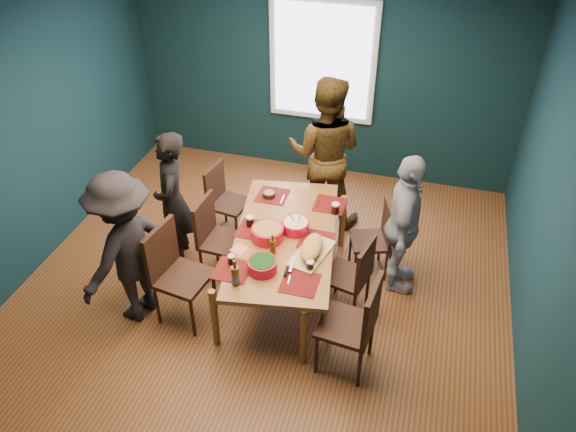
# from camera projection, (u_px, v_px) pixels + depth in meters

# --- Properties ---
(room) EXTENTS (5.01, 5.01, 2.71)m
(room) POSITION_uv_depth(u_px,v_px,m) (271.00, 162.00, 5.35)
(room) COLOR brown
(room) RESTS_ON ground
(dining_table) EXTENTS (1.25, 2.04, 0.73)m
(dining_table) POSITION_uv_depth(u_px,v_px,m) (285.00, 241.00, 5.52)
(dining_table) COLOR brown
(dining_table) RESTS_ON floor
(chair_left_far) EXTENTS (0.45, 0.45, 0.88)m
(chair_left_far) POSITION_uv_depth(u_px,v_px,m) (223.00, 196.00, 6.41)
(chair_left_far) COLOR black
(chair_left_far) RESTS_ON floor
(chair_left_mid) EXTENTS (0.45, 0.45, 0.93)m
(chair_left_mid) POSITION_uv_depth(u_px,v_px,m) (214.00, 233.00, 5.80)
(chair_left_mid) COLOR black
(chair_left_mid) RESTS_ON floor
(chair_left_near) EXTENTS (0.53, 0.53, 1.03)m
(chair_left_near) POSITION_uv_depth(u_px,v_px,m) (173.00, 267.00, 5.29)
(chair_left_near) COLOR black
(chair_left_near) RESTS_ON floor
(chair_right_far) EXTENTS (0.49, 0.49, 0.85)m
(chair_right_far) POSITION_uv_depth(u_px,v_px,m) (378.00, 235.00, 5.86)
(chair_right_far) COLOR black
(chair_right_far) RESTS_ON floor
(chair_right_mid) EXTENTS (0.48, 0.48, 0.88)m
(chair_right_mid) POSITION_uv_depth(u_px,v_px,m) (355.00, 272.00, 5.36)
(chair_right_mid) COLOR black
(chair_right_mid) RESTS_ON floor
(chair_right_near) EXTENTS (0.50, 0.50, 1.01)m
(chair_right_near) POSITION_uv_depth(u_px,v_px,m) (358.00, 321.00, 4.76)
(chair_right_near) COLOR black
(chair_right_near) RESTS_ON floor
(person_far_left) EXTENTS (0.55, 0.66, 1.55)m
(person_far_left) POSITION_uv_depth(u_px,v_px,m) (173.00, 201.00, 5.86)
(person_far_left) COLOR black
(person_far_left) RESTS_ON floor
(person_back) EXTENTS (0.91, 0.72, 1.83)m
(person_back) POSITION_uv_depth(u_px,v_px,m) (325.00, 153.00, 6.39)
(person_back) COLOR black
(person_back) RESTS_ON floor
(person_right) EXTENTS (0.42, 0.92, 1.55)m
(person_right) POSITION_uv_depth(u_px,v_px,m) (403.00, 226.00, 5.52)
(person_right) COLOR white
(person_right) RESTS_ON floor
(person_near_left) EXTENTS (0.87, 1.17, 1.60)m
(person_near_left) POSITION_uv_depth(u_px,v_px,m) (126.00, 249.00, 5.19)
(person_near_left) COLOR black
(person_near_left) RESTS_ON floor
(bowl_salad) EXTENTS (0.31, 0.31, 0.13)m
(bowl_salad) POSITION_uv_depth(u_px,v_px,m) (267.00, 233.00, 5.39)
(bowl_salad) COLOR red
(bowl_salad) RESTS_ON dining_table
(bowl_dumpling) EXTENTS (0.27, 0.27, 0.25)m
(bowl_dumpling) POSITION_uv_depth(u_px,v_px,m) (296.00, 226.00, 5.50)
(bowl_dumpling) COLOR red
(bowl_dumpling) RESTS_ON dining_table
(bowl_herbs) EXTENTS (0.27, 0.27, 0.12)m
(bowl_herbs) POSITION_uv_depth(u_px,v_px,m) (262.00, 265.00, 5.03)
(bowl_herbs) COLOR red
(bowl_herbs) RESTS_ON dining_table
(cutting_board) EXTENTS (0.38, 0.68, 0.15)m
(cutting_board) POSITION_uv_depth(u_px,v_px,m) (312.00, 249.00, 5.21)
(cutting_board) COLOR tan
(cutting_board) RESTS_ON dining_table
(small_bowl) EXTENTS (0.14, 0.14, 0.06)m
(small_bowl) POSITION_uv_depth(u_px,v_px,m) (269.00, 194.00, 6.00)
(small_bowl) COLOR black
(small_bowl) RESTS_ON dining_table
(beer_bottle_a) EXTENTS (0.07, 0.07, 0.28)m
(beer_bottle_a) POSITION_uv_depth(u_px,v_px,m) (235.00, 276.00, 4.86)
(beer_bottle_a) COLOR #452B0C
(beer_bottle_a) RESTS_ON dining_table
(beer_bottle_b) EXTENTS (0.06, 0.06, 0.22)m
(beer_bottle_b) POSITION_uv_depth(u_px,v_px,m) (273.00, 247.00, 5.20)
(beer_bottle_b) COLOR #452B0C
(beer_bottle_b) RESTS_ON dining_table
(cola_glass_a) EXTENTS (0.07, 0.07, 0.09)m
(cola_glass_a) POSITION_uv_depth(u_px,v_px,m) (231.00, 259.00, 5.11)
(cola_glass_a) COLOR black
(cola_glass_a) RESTS_ON dining_table
(cola_glass_b) EXTENTS (0.07, 0.07, 0.10)m
(cola_glass_b) POSITION_uv_depth(u_px,v_px,m) (310.00, 265.00, 5.04)
(cola_glass_b) COLOR black
(cola_glass_b) RESTS_ON dining_table
(cola_glass_c) EXTENTS (0.08, 0.08, 0.12)m
(cola_glass_c) POSITION_uv_depth(u_px,v_px,m) (335.00, 208.00, 5.74)
(cola_glass_c) COLOR black
(cola_glass_c) RESTS_ON dining_table
(cola_glass_d) EXTENTS (0.08, 0.08, 0.11)m
(cola_glass_d) POSITION_uv_depth(u_px,v_px,m) (250.00, 221.00, 5.56)
(cola_glass_d) COLOR black
(cola_glass_d) RESTS_ON dining_table
(napkin_a) EXTENTS (0.16, 0.16, 0.00)m
(napkin_a) POSITION_uv_depth(u_px,v_px,m) (322.00, 238.00, 5.44)
(napkin_a) COLOR #F66768
(napkin_a) RESTS_ON dining_table
(napkin_b) EXTENTS (0.18, 0.18, 0.00)m
(napkin_b) POSITION_uv_depth(u_px,v_px,m) (240.00, 249.00, 5.30)
(napkin_b) COLOR #F66768
(napkin_b) RESTS_ON dining_table
(napkin_c) EXTENTS (0.18, 0.18, 0.00)m
(napkin_c) POSITION_uv_depth(u_px,v_px,m) (301.00, 287.00, 4.89)
(napkin_c) COLOR #F66768
(napkin_c) RESTS_ON dining_table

